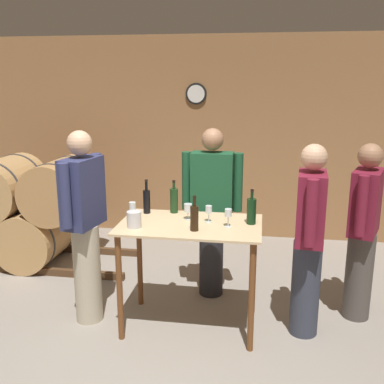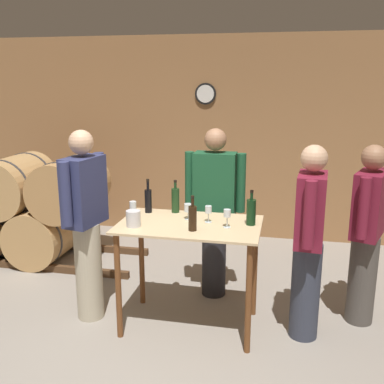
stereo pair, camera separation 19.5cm
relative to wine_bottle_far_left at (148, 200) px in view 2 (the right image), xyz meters
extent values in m
plane|color=gray|center=(0.20, -0.76, -1.07)|extent=(14.00, 14.00, 0.00)
cube|color=#996B42|center=(0.20, 2.24, 0.28)|extent=(8.40, 0.05, 2.70)
cylinder|color=black|center=(0.12, 2.20, 0.88)|extent=(0.28, 0.03, 0.28)
cylinder|color=white|center=(0.12, 2.19, 0.88)|extent=(0.23, 0.01, 0.23)
cube|color=#4C331E|center=(-1.93, 0.54, -1.03)|extent=(3.03, 0.06, 0.08)
cube|color=#4C331E|center=(-1.93, 1.24, -1.03)|extent=(3.03, 0.06, 0.08)
cylinder|color=#38383D|center=(-2.29, 1.15, -0.73)|extent=(0.69, 0.03, 0.69)
cylinder|color=tan|center=(-1.58, 0.89, -0.73)|extent=(0.67, 0.87, 0.67)
cylinder|color=#38383D|center=(-1.58, 0.63, -0.73)|extent=(0.69, 0.03, 0.69)
cylinder|color=#38383D|center=(-1.58, 1.15, -0.73)|extent=(0.69, 0.03, 0.69)
cylinder|color=tan|center=(-1.93, 0.89, -0.16)|extent=(0.67, 0.87, 0.67)
cylinder|color=#38383D|center=(-1.93, 0.63, -0.16)|extent=(0.69, 0.03, 0.69)
cylinder|color=#38383D|center=(-1.93, 1.15, -0.16)|extent=(0.69, 0.03, 0.69)
cylinder|color=#AD7F4C|center=(-1.23, 0.89, -0.16)|extent=(0.67, 0.87, 0.67)
cylinder|color=#38383D|center=(-1.23, 0.63, -0.16)|extent=(0.69, 0.03, 0.69)
cylinder|color=#38383D|center=(-1.23, 1.15, -0.16)|extent=(0.69, 0.03, 0.69)
cube|color=#D1B284|center=(0.44, -0.25, -0.13)|extent=(1.20, 0.73, 0.02)
cylinder|color=brown|center=(-0.10, -0.55, -0.60)|extent=(0.05, 0.05, 0.93)
cylinder|color=brown|center=(0.98, -0.55, -0.60)|extent=(0.05, 0.05, 0.93)
cylinder|color=brown|center=(-0.10, 0.06, -0.60)|extent=(0.05, 0.05, 0.93)
cylinder|color=brown|center=(0.98, 0.06, -0.60)|extent=(0.05, 0.05, 0.93)
cylinder|color=black|center=(0.00, 0.00, -0.01)|extent=(0.06, 0.06, 0.21)
cylinder|color=black|center=(0.00, 0.00, 0.14)|extent=(0.02, 0.02, 0.10)
cylinder|color=black|center=(0.00, 0.00, 0.18)|extent=(0.03, 0.03, 0.02)
cylinder|color=#193819|center=(0.24, 0.05, -0.01)|extent=(0.07, 0.07, 0.22)
cylinder|color=#193819|center=(0.24, 0.05, 0.14)|extent=(0.02, 0.02, 0.08)
cylinder|color=black|center=(0.24, 0.05, 0.17)|extent=(0.03, 0.03, 0.02)
cylinder|color=black|center=(0.50, -0.41, -0.02)|extent=(0.07, 0.07, 0.20)
cylinder|color=black|center=(0.50, -0.41, 0.13)|extent=(0.02, 0.02, 0.09)
cylinder|color=black|center=(0.50, -0.41, 0.16)|extent=(0.03, 0.03, 0.02)
cylinder|color=black|center=(0.95, -0.17, -0.01)|extent=(0.08, 0.08, 0.22)
cylinder|color=black|center=(0.95, -0.17, 0.14)|extent=(0.02, 0.02, 0.08)
cylinder|color=black|center=(0.95, -0.17, 0.17)|extent=(0.03, 0.03, 0.02)
cylinder|color=silver|center=(-0.07, -0.22, -0.12)|extent=(0.06, 0.06, 0.00)
cylinder|color=silver|center=(-0.07, -0.22, -0.07)|extent=(0.01, 0.01, 0.08)
cylinder|color=silver|center=(-0.07, -0.22, 0.01)|extent=(0.06, 0.06, 0.07)
cylinder|color=silver|center=(0.40, -0.13, -0.12)|extent=(0.06, 0.06, 0.00)
cylinder|color=silver|center=(0.40, -0.13, -0.08)|extent=(0.01, 0.01, 0.07)
cylinder|color=silver|center=(0.40, -0.13, -0.01)|extent=(0.07, 0.07, 0.07)
cylinder|color=silver|center=(0.59, -0.18, -0.12)|extent=(0.06, 0.06, 0.00)
cylinder|color=silver|center=(0.59, -0.18, -0.07)|extent=(0.01, 0.01, 0.08)
cylinder|color=silver|center=(0.59, -0.18, 0.00)|extent=(0.06, 0.06, 0.06)
cylinder|color=silver|center=(0.76, -0.28, -0.12)|extent=(0.06, 0.06, 0.00)
cylinder|color=silver|center=(0.76, -0.28, -0.07)|extent=(0.01, 0.01, 0.09)
cylinder|color=silver|center=(0.76, -0.28, 0.00)|extent=(0.06, 0.06, 0.06)
cylinder|color=silver|center=(0.00, -0.41, -0.05)|extent=(0.12, 0.12, 0.13)
cylinder|color=#4C4742|center=(1.92, 0.14, -0.66)|extent=(0.24, 0.24, 0.81)
cube|color=maroon|center=(1.92, 0.14, 0.03)|extent=(0.34, 0.45, 0.57)
sphere|color=#9E7051|center=(1.92, 0.14, 0.44)|extent=(0.21, 0.21, 0.21)
cylinder|color=maroon|center=(2.01, 0.38, 0.06)|extent=(0.09, 0.09, 0.51)
cylinder|color=maroon|center=(1.84, -0.09, 0.06)|extent=(0.09, 0.09, 0.51)
cylinder|color=#333847|center=(1.42, -0.21, -0.65)|extent=(0.24, 0.24, 0.83)
cube|color=maroon|center=(1.42, -0.21, 0.05)|extent=(0.25, 0.42, 0.58)
sphere|color=tan|center=(1.42, -0.21, 0.47)|extent=(0.21, 0.21, 0.21)
cylinder|color=maroon|center=(1.44, 0.04, 0.08)|extent=(0.09, 0.09, 0.52)
cylinder|color=maroon|center=(1.40, -0.46, 0.08)|extent=(0.09, 0.09, 0.52)
cylinder|color=#B7AD93|center=(-0.48, -0.29, -0.62)|extent=(0.24, 0.24, 0.90)
cube|color=navy|center=(-0.48, -0.29, 0.13)|extent=(0.29, 0.43, 0.59)
sphere|color=tan|center=(-0.48, -0.29, 0.55)|extent=(0.21, 0.21, 0.21)
cylinder|color=navy|center=(-0.53, -0.53, 0.16)|extent=(0.09, 0.09, 0.53)
cylinder|color=navy|center=(-0.44, -0.04, 0.16)|extent=(0.09, 0.09, 0.53)
cylinder|color=#232328|center=(0.55, 0.39, -0.65)|extent=(0.24, 0.24, 0.82)
cube|color=#194C2D|center=(0.55, 0.39, 0.07)|extent=(0.40, 0.22, 0.63)
sphere|color=#9E7051|center=(0.55, 0.39, 0.51)|extent=(0.21, 0.21, 0.21)
cylinder|color=#194C2D|center=(0.80, 0.39, 0.11)|extent=(0.09, 0.09, 0.57)
cylinder|color=#194C2D|center=(0.30, 0.39, 0.11)|extent=(0.09, 0.09, 0.57)
camera|label=1|loc=(1.02, -3.80, 1.06)|focal=42.00mm
camera|label=2|loc=(1.21, -3.76, 1.06)|focal=42.00mm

